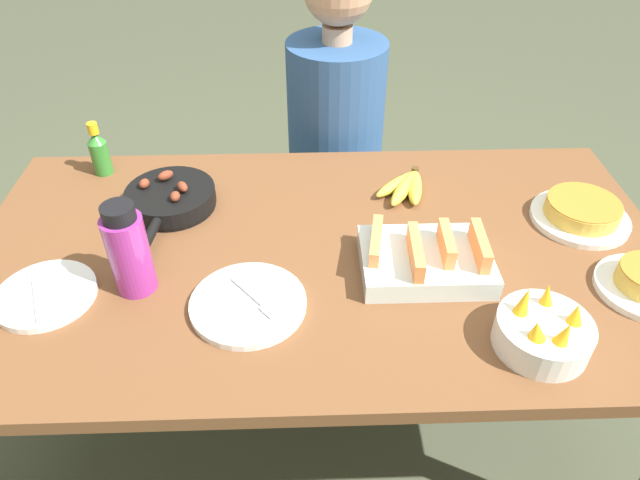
% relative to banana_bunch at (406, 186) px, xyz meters
% --- Properties ---
extents(ground_plane, '(14.00, 14.00, 0.00)m').
position_rel_banana_bunch_xyz_m(ground_plane, '(-0.24, -0.24, -0.73)').
color(ground_plane, '#474C38').
extents(dining_table, '(1.66, 0.90, 0.71)m').
position_rel_banana_bunch_xyz_m(dining_table, '(-0.24, -0.24, -0.11)').
color(dining_table, brown).
rests_on(dining_table, ground_plane).
extents(banana_bunch, '(0.15, 0.18, 0.04)m').
position_rel_banana_bunch_xyz_m(banana_bunch, '(0.00, 0.00, 0.00)').
color(banana_bunch, gold).
rests_on(banana_bunch, dining_table).
extents(melon_tray, '(0.29, 0.21, 0.10)m').
position_rel_banana_bunch_xyz_m(melon_tray, '(-0.00, -0.31, 0.01)').
color(melon_tray, silver).
rests_on(melon_tray, dining_table).
extents(skillet, '(0.23, 0.36, 0.08)m').
position_rel_banana_bunch_xyz_m(skillet, '(-0.62, -0.05, 0.01)').
color(skillet, black).
rests_on(skillet, dining_table).
extents(frittata_plate_center, '(0.24, 0.24, 0.06)m').
position_rel_banana_bunch_xyz_m(frittata_plate_center, '(0.42, -0.14, 0.01)').
color(frittata_plate_center, white).
rests_on(frittata_plate_center, dining_table).
extents(empty_plate_near_front, '(0.21, 0.21, 0.02)m').
position_rel_banana_bunch_xyz_m(empty_plate_near_front, '(-0.83, -0.37, -0.01)').
color(empty_plate_near_front, white).
rests_on(empty_plate_near_front, dining_table).
extents(empty_plate_far_left, '(0.25, 0.25, 0.02)m').
position_rel_banana_bunch_xyz_m(empty_plate_far_left, '(-0.40, -0.42, -0.01)').
color(empty_plate_far_left, white).
rests_on(empty_plate_far_left, dining_table).
extents(fruit_bowl_mango, '(0.18, 0.18, 0.12)m').
position_rel_banana_bunch_xyz_m(fruit_bowl_mango, '(0.18, -0.54, 0.02)').
color(fruit_bowl_mango, white).
rests_on(fruit_bowl_mango, dining_table).
extents(water_bottle, '(0.09, 0.09, 0.22)m').
position_rel_banana_bunch_xyz_m(water_bottle, '(-0.64, -0.35, 0.08)').
color(water_bottle, '#992D89').
rests_on(water_bottle, dining_table).
extents(hot_sauce_bottle, '(0.05, 0.05, 0.15)m').
position_rel_banana_bunch_xyz_m(hot_sauce_bottle, '(-0.84, 0.13, 0.05)').
color(hot_sauce_bottle, '#337F2D').
rests_on(hot_sauce_bottle, dining_table).
extents(person_figure, '(0.34, 0.34, 1.22)m').
position_rel_banana_bunch_xyz_m(person_figure, '(-0.17, 0.42, -0.22)').
color(person_figure, black).
rests_on(person_figure, ground_plane).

